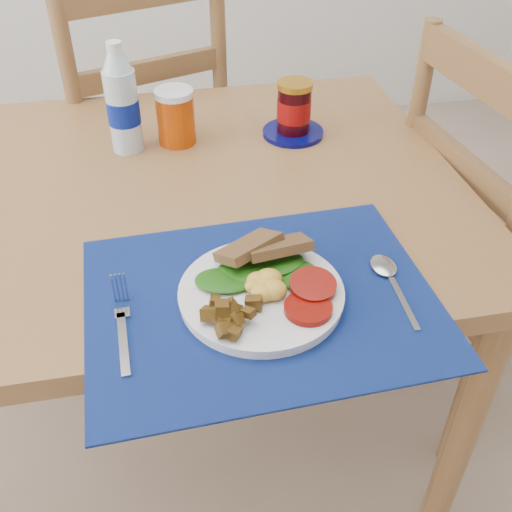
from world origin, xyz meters
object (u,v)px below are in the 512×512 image
(chair_far, at_px, (138,113))
(water_bottle, at_px, (122,104))
(breakfast_plate, at_px, (258,292))
(chair_end, at_px, (494,217))
(jam_on_saucer, at_px, (294,112))
(juice_glass, at_px, (176,118))

(chair_far, relative_size, water_bottle, 5.47)
(chair_far, height_order, breakfast_plate, chair_far)
(chair_far, height_order, chair_end, chair_far)
(breakfast_plate, distance_m, water_bottle, 0.56)
(jam_on_saucer, bearing_deg, chair_end, -23.58)
(juice_glass, bearing_deg, chair_far, 100.43)
(chair_far, xyz_separation_m, juice_glass, (0.08, -0.45, 0.19))
(water_bottle, relative_size, juice_glass, 2.05)
(chair_far, height_order, water_bottle, chair_far)
(breakfast_plate, bearing_deg, water_bottle, 86.21)
(breakfast_plate, xyz_separation_m, juice_glass, (-0.07, 0.53, 0.03))
(jam_on_saucer, bearing_deg, juice_glass, 176.53)
(chair_end, height_order, jam_on_saucer, chair_end)
(chair_end, bearing_deg, water_bottle, 70.36)
(breakfast_plate, distance_m, jam_on_saucer, 0.55)
(breakfast_plate, bearing_deg, jam_on_saucer, 48.30)
(chair_end, xyz_separation_m, water_bottle, (-0.78, 0.19, 0.25))
(water_bottle, distance_m, jam_on_saucer, 0.36)
(chair_far, distance_m, jam_on_saucer, 0.60)
(water_bottle, bearing_deg, juice_glass, 5.51)
(juice_glass, bearing_deg, breakfast_plate, -82.38)
(breakfast_plate, bearing_deg, juice_glass, 75.21)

